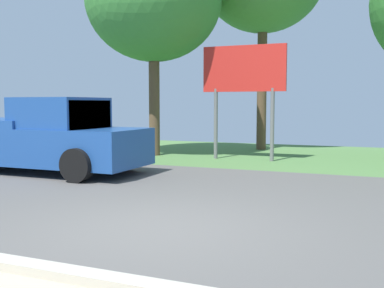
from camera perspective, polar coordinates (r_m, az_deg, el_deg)
name	(u,v)px	position (r m, az deg, el deg)	size (l,w,h in m)	color
ground_plane	(223,194)	(9.21, 3.91, -6.14)	(40.00, 22.00, 0.20)	#565451
pickup_truck	(46,138)	(12.21, -17.59, 0.73)	(5.20, 2.28, 1.88)	#1E478C
roadside_billboard	(244,77)	(14.30, 6.42, 8.24)	(2.60, 0.12, 3.50)	slate
tree_center_back	(154,0)	(15.90, -4.77, 17.35)	(4.48, 4.48, 7.20)	brown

